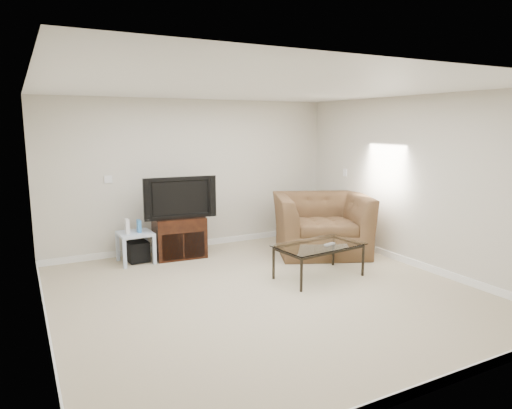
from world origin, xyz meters
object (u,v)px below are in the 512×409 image
television (179,197)px  coffee_table (319,261)px  side_table (136,247)px  tv_stand (179,237)px  recliner (322,214)px  subwoofer (138,251)px

television → coffee_table: (1.37, -1.84, -0.74)m
television → side_table: size_ratio=2.14×
television → coffee_table: 2.41m
tv_stand → side_table: bearing=-175.4°
side_table → coffee_table: 2.79m
side_table → tv_stand: bearing=0.0°
coffee_table → recliner: bearing=52.8°
television → subwoofer: television is taller
side_table → subwoofer: side_table is taller
subwoofer → coffee_table: bearing=-42.9°
side_table → coffee_table: side_table is taller
subwoofer → recliner: bearing=-17.2°
television → subwoofer: bearing=179.8°
tv_stand → side_table: 0.70m
subwoofer → side_table: bearing=-144.7°
recliner → subwoofer: bearing=-173.8°
tv_stand → television: 0.65m
tv_stand → recliner: 2.33m
television → tv_stand: bearing=89.8°
subwoofer → tv_stand: bearing=-1.8°
recliner → coffee_table: 1.35m
tv_stand → television: (-0.00, -0.03, 0.65)m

